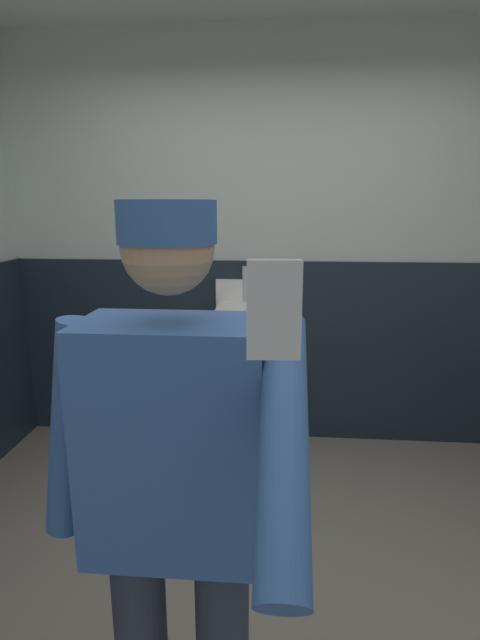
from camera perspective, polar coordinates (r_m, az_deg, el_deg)
The scene contains 6 objects.
ground_plane at distance 2.29m, azimuth 3.04°, elevation -33.03°, with size 4.24×3.95×0.04m, color slate.
wall_back at distance 3.32m, azimuth 4.31°, elevation 8.75°, with size 4.24×0.12×2.73m, color silver.
wainscot_band_back at distance 3.39m, azimuth 4.08°, elevation -3.76°, with size 3.64×0.03×1.27m, color #19232D.
urinal_solo at distance 3.22m, azimuth 0.45°, elevation -2.06°, with size 0.40×0.34×1.24m.
person at distance 1.25m, azimuth -7.68°, elevation -19.63°, with size 0.64×0.60×1.65m.
cell_phone at distance 0.53m, azimuth 4.04°, elevation 1.23°, with size 0.06×0.02×0.11m, color silver.
Camera 1 is at (0.03, -1.57, 1.64)m, focal length 26.91 mm.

